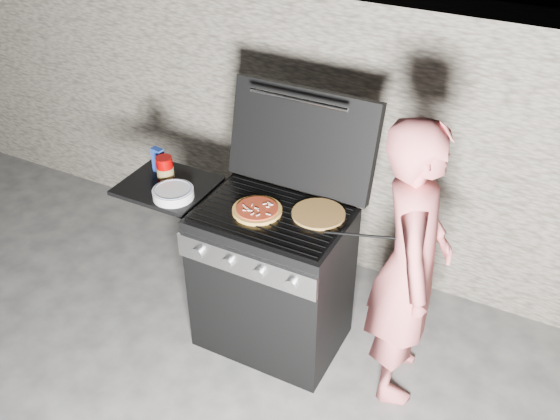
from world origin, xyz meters
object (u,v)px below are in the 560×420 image
at_px(gas_grill, 234,266).
at_px(pizza_topped, 257,209).
at_px(sauce_jar, 165,169).
at_px(person, 410,266).

relative_size(gas_grill, pizza_topped, 5.09).
height_order(sauce_jar, person, person).
bearing_deg(sauce_jar, pizza_topped, -4.87).
height_order(gas_grill, person, person).
distance_m(gas_grill, sauce_jar, 0.69).
relative_size(gas_grill, person, 0.83).
bearing_deg(gas_grill, pizza_topped, -6.38).
bearing_deg(pizza_topped, sauce_jar, 175.13).
relative_size(gas_grill, sauce_jar, 9.22).
bearing_deg(sauce_jar, gas_grill, -4.28).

